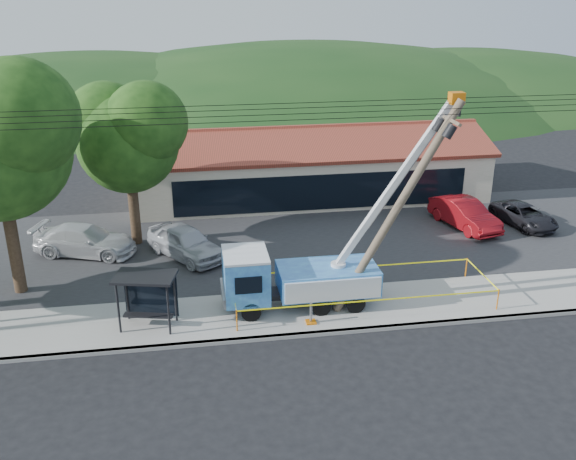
% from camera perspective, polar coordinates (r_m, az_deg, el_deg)
% --- Properties ---
extents(ground, '(120.00, 120.00, 0.00)m').
position_cam_1_polar(ground, '(24.81, 1.73, -11.96)').
color(ground, black).
rests_on(ground, ground).
extents(curb, '(60.00, 0.25, 0.15)m').
position_cam_1_polar(curb, '(26.51, 0.87, -9.33)').
color(curb, '#A9A69E').
rests_on(curb, ground).
extents(sidewalk, '(60.00, 4.00, 0.15)m').
position_cam_1_polar(sidewalk, '(28.13, 0.19, -7.35)').
color(sidewalk, '#A9A69E').
rests_on(sidewalk, ground).
extents(parking_lot, '(60.00, 12.00, 0.10)m').
position_cam_1_polar(parking_lot, '(35.26, -1.94, -1.10)').
color(parking_lot, '#28282B').
rests_on(parking_lot, ground).
extents(strip_mall, '(22.50, 8.53, 4.67)m').
position_cam_1_polar(strip_mall, '(42.68, 2.00, 5.65)').
color(strip_mall, beige).
rests_on(strip_mall, ground).
extents(tree_lot, '(6.30, 5.60, 8.94)m').
position_cam_1_polar(tree_lot, '(34.20, -14.13, 8.39)').
color(tree_lot, '#332316').
rests_on(tree_lot, ground).
extents(hill_west, '(78.40, 56.00, 28.00)m').
position_cam_1_polar(hill_west, '(77.25, -17.54, 10.61)').
color(hill_west, '#143613').
rests_on(hill_west, ground).
extents(hill_center, '(89.60, 64.00, 32.00)m').
position_cam_1_polar(hill_center, '(77.74, 1.35, 11.66)').
color(hill_center, '#143613').
rests_on(hill_center, ground).
extents(hill_east, '(72.80, 52.00, 26.00)m').
position_cam_1_polar(hill_east, '(83.69, 15.23, 11.66)').
color(hill_east, '#143613').
rests_on(hill_east, ground).
extents(utility_truck, '(10.03, 3.63, 9.22)m').
position_cam_1_polar(utility_truck, '(27.89, 0.78, -4.02)').
color(utility_truck, black).
rests_on(utility_truck, ground).
extents(leaning_pole, '(5.14, 1.98, 9.15)m').
position_cam_1_polar(leaning_pole, '(26.95, 10.16, 2.73)').
color(leaning_pole, brown).
rests_on(leaning_pole, ground).
extents(bus_shelter, '(2.71, 2.02, 2.35)m').
position_cam_1_polar(bus_shelter, '(26.93, -12.42, -5.02)').
color(bus_shelter, black).
rests_on(bus_shelter, ground).
extents(caution_tape, '(11.42, 3.36, 0.97)m').
position_cam_1_polar(caution_tape, '(28.71, 6.53, -5.04)').
color(caution_tape, '#CE650B').
rests_on(caution_tape, ground).
extents(car_silver, '(4.43, 5.11, 1.66)m').
position_cam_1_polar(car_silver, '(33.79, -8.99, -2.52)').
color(car_silver, '#B3B4BA').
rests_on(car_silver, ground).
extents(car_red, '(2.88, 5.18, 1.62)m').
position_cam_1_polar(car_red, '(38.62, 15.30, 0.12)').
color(car_red, maroon).
rests_on(car_red, ground).
extents(car_white, '(5.71, 3.68, 1.54)m').
position_cam_1_polar(car_white, '(35.36, -17.44, -2.17)').
color(car_white, silver).
rests_on(car_white, ground).
extents(car_dark, '(2.90, 4.69, 1.21)m').
position_cam_1_polar(car_dark, '(40.01, 20.10, 0.30)').
color(car_dark, black).
rests_on(car_dark, ground).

